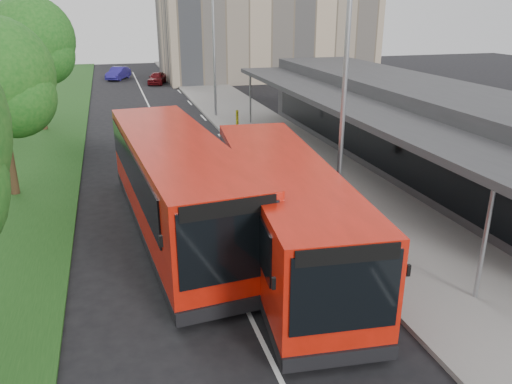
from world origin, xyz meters
TOP-DOWN VIEW (x-y plane):
  - ground at (0.00, 0.00)m, footprint 120.00×120.00m
  - pavement at (6.00, 20.00)m, footprint 5.00×80.00m
  - grass_verge at (-7.00, 20.00)m, footprint 5.00×80.00m
  - lane_centre_line at (0.00, 15.00)m, footprint 0.12×70.00m
  - kerb_dashes at (3.30, 19.00)m, footprint 0.12×56.00m
  - station_building at (10.86, 8.00)m, footprint 7.70×26.00m
  - tree_far at (-7.01, 21.05)m, footprint 5.01×5.01m
  - lamp_post_near at (4.12, 2.00)m, footprint 1.44×0.28m
  - lamp_post_far at (4.12, 22.00)m, footprint 1.44×0.28m
  - bus_main at (1.81, 0.77)m, footprint 3.80×10.98m
  - bus_second at (-1.00, 3.61)m, footprint 3.90×11.83m
  - litter_bin at (5.39, 10.00)m, footprint 0.54×0.54m
  - bollard at (4.75, 17.99)m, footprint 0.21×0.21m
  - car_near at (1.85, 39.35)m, footprint 2.43×3.83m
  - car_far at (-1.79, 43.88)m, footprint 2.88×4.19m

SIDE VIEW (x-z plane):
  - ground at x=0.00m, z-range 0.00..0.00m
  - kerb_dashes at x=3.30m, z-range 0.00..0.01m
  - lane_centre_line at x=0.00m, z-range 0.00..0.01m
  - grass_verge at x=-7.00m, z-range 0.00..0.10m
  - pavement at x=6.00m, z-range 0.00..0.15m
  - litter_bin at x=5.39m, z-range 0.15..0.93m
  - car_near at x=1.85m, z-range 0.00..1.21m
  - car_far at x=-1.79m, z-range 0.00..1.31m
  - bollard at x=4.75m, z-range 0.15..1.22m
  - bus_main at x=1.81m, z-range 0.04..3.09m
  - bus_second at x=-1.00m, z-range 0.04..3.34m
  - station_building at x=10.86m, z-range 0.04..4.04m
  - lamp_post_near at x=4.12m, z-range 0.72..8.72m
  - lamp_post_far at x=4.12m, z-range 0.72..8.72m
  - tree_far at x=-7.01m, z-range 1.17..9.22m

